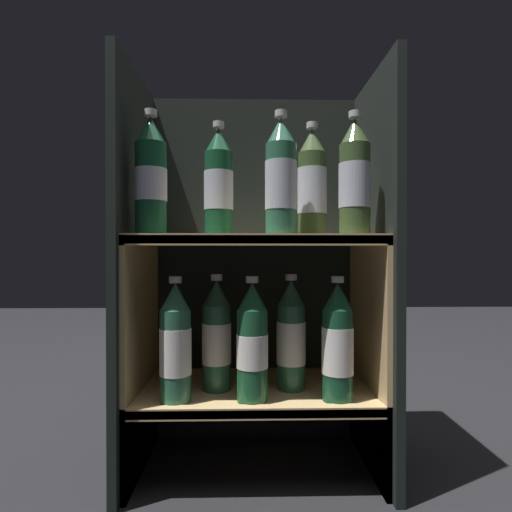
% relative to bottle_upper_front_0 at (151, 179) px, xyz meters
% --- Properties ---
extents(ground_plane, '(6.00, 6.00, 0.00)m').
position_rel_bottle_upper_front_0_xyz_m(ground_plane, '(0.23, -0.05, -0.69)').
color(ground_plane, black).
extents(fridge_back_wall, '(0.61, 0.02, 0.96)m').
position_rel_bottle_upper_front_0_xyz_m(fridge_back_wall, '(0.23, 0.26, -0.21)').
color(fridge_back_wall, black).
rests_on(fridge_back_wall, ground_plane).
extents(fridge_side_left, '(0.02, 0.34, 0.96)m').
position_rel_bottle_upper_front_0_xyz_m(fridge_side_left, '(-0.06, 0.10, -0.21)').
color(fridge_side_left, black).
rests_on(fridge_side_left, ground_plane).
extents(fridge_side_right, '(0.02, 0.34, 0.96)m').
position_rel_bottle_upper_front_0_xyz_m(fridge_side_right, '(0.53, 0.10, -0.21)').
color(fridge_side_right, black).
rests_on(fridge_side_right, ground_plane).
extents(shelf_lower, '(0.57, 0.30, 0.20)m').
position_rel_bottle_upper_front_0_xyz_m(shelf_lower, '(0.23, 0.09, -0.53)').
color(shelf_lower, tan).
rests_on(shelf_lower, ground_plane).
extents(shelf_upper, '(0.57, 0.30, 0.57)m').
position_rel_bottle_upper_front_0_xyz_m(shelf_upper, '(0.23, 0.09, -0.29)').
color(shelf_upper, tan).
rests_on(shelf_upper, ground_plane).
extents(bottle_upper_front_0, '(0.07, 0.07, 0.28)m').
position_rel_bottle_upper_front_0_xyz_m(bottle_upper_front_0, '(0.00, 0.00, 0.00)').
color(bottle_upper_front_0, '#144228').
rests_on(bottle_upper_front_0, shelf_upper).
extents(bottle_upper_front_1, '(0.07, 0.07, 0.28)m').
position_rel_bottle_upper_front_0_xyz_m(bottle_upper_front_1, '(0.29, 0.00, -0.00)').
color(bottle_upper_front_1, '#285B42').
rests_on(bottle_upper_front_1, shelf_upper).
extents(bottle_upper_front_2, '(0.07, 0.07, 0.28)m').
position_rel_bottle_upper_front_0_xyz_m(bottle_upper_front_2, '(0.45, 0.00, -0.00)').
color(bottle_upper_front_2, '#384C28').
rests_on(bottle_upper_front_2, shelf_upper).
extents(bottle_upper_back_0, '(0.07, 0.07, 0.28)m').
position_rel_bottle_upper_front_0_xyz_m(bottle_upper_back_0, '(0.14, 0.08, -0.00)').
color(bottle_upper_back_0, '#144228').
rests_on(bottle_upper_back_0, shelf_upper).
extents(bottle_upper_back_1, '(0.07, 0.07, 0.28)m').
position_rel_bottle_upper_front_0_xyz_m(bottle_upper_back_1, '(0.37, 0.08, -0.00)').
color(bottle_upper_back_1, '#384C28').
rests_on(bottle_upper_back_1, shelf_upper).
extents(bottle_lower_front_0, '(0.07, 0.07, 0.28)m').
position_rel_bottle_upper_front_0_xyz_m(bottle_lower_front_0, '(0.05, 0.00, -0.37)').
color(bottle_lower_front_0, '#285B42').
rests_on(bottle_lower_front_0, shelf_lower).
extents(bottle_lower_front_1, '(0.07, 0.07, 0.28)m').
position_rel_bottle_upper_front_0_xyz_m(bottle_lower_front_1, '(0.22, 0.00, -0.37)').
color(bottle_lower_front_1, '#194C2D').
rests_on(bottle_lower_front_1, shelf_lower).
extents(bottle_lower_front_2, '(0.07, 0.07, 0.28)m').
position_rel_bottle_upper_front_0_xyz_m(bottle_lower_front_2, '(0.41, 0.00, -0.37)').
color(bottle_lower_front_2, '#144228').
rests_on(bottle_lower_front_2, shelf_lower).
extents(bottle_lower_back_0, '(0.07, 0.07, 0.28)m').
position_rel_bottle_upper_front_0_xyz_m(bottle_lower_back_0, '(0.14, 0.08, -0.37)').
color(bottle_lower_back_0, '#285B42').
rests_on(bottle_lower_back_0, shelf_lower).
extents(bottle_lower_back_1, '(0.07, 0.07, 0.28)m').
position_rel_bottle_upper_front_0_xyz_m(bottle_lower_back_1, '(0.32, 0.08, -0.37)').
color(bottle_lower_back_1, '#285B42').
rests_on(bottle_lower_back_1, shelf_lower).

